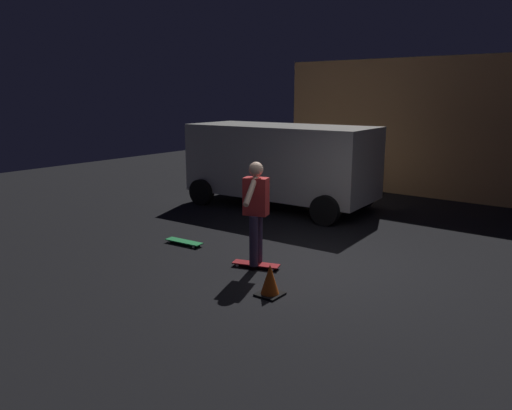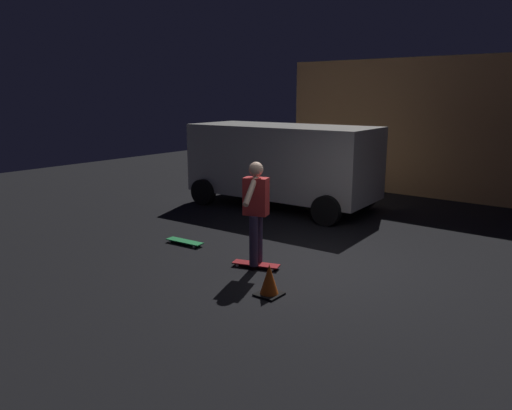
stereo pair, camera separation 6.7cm
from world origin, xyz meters
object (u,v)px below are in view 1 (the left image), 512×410
skateboard_ridden (256,264)px  traffic_cone (270,281)px  parked_van (280,161)px  skateboard_spare (184,242)px  skater (256,206)px

skateboard_ridden → traffic_cone: bearing=-42.8°
parked_van → skateboard_ridden: bearing=-60.4°
skateboard_ridden → skateboard_spare: bearing=174.9°
parked_van → traffic_cone: 5.67m
skater → skateboard_spare: bearing=174.9°
parked_van → skater: size_ratio=2.81×
parked_van → skateboard_spare: parked_van is taller
traffic_cone → parked_van: bearing=123.1°
skateboard_ridden → skater: 0.98m
traffic_cone → skateboard_spare: bearing=160.6°
parked_van → traffic_cone: parked_van is taller
skateboard_ridden → traffic_cone: (0.84, -0.78, 0.16)m
skateboard_spare → skater: 2.09m
skateboard_ridden → traffic_cone: 1.15m
skater → traffic_cone: (0.84, -0.78, -0.83)m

